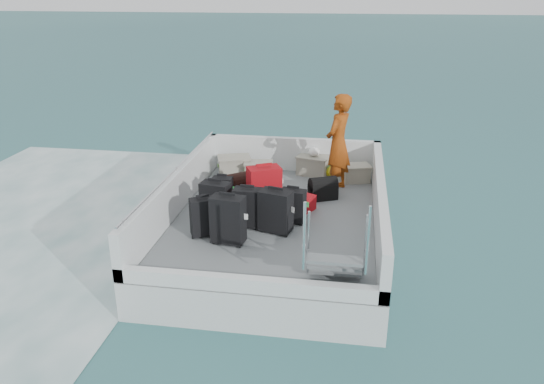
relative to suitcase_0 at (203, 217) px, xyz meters
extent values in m
plane|color=#15424B|center=(0.99, 0.94, -0.93)|extent=(160.00, 160.00, 0.00)
plane|color=white|center=(-3.81, 0.94, -0.93)|extent=(10.00, 10.00, 0.00)
cube|color=silver|center=(0.99, 0.94, -0.63)|extent=(3.60, 5.00, 0.60)
cube|color=slate|center=(0.99, 0.94, -0.32)|extent=(3.30, 4.70, 0.02)
cube|color=silver|center=(-0.74, 0.94, 0.04)|extent=(0.14, 5.00, 0.70)
cube|color=silver|center=(2.72, 0.94, 0.04)|extent=(0.14, 5.00, 0.70)
cube|color=silver|center=(0.99, 3.37, 0.04)|extent=(3.60, 0.14, 0.70)
cube|color=silver|center=(0.99, -1.49, -0.21)|extent=(3.60, 0.14, 0.20)
cylinder|color=silver|center=(-0.74, 0.94, 0.44)|extent=(0.04, 4.80, 0.04)
cube|color=black|center=(0.00, 0.00, 0.00)|extent=(0.46, 0.39, 0.62)
cube|color=black|center=(0.07, 0.50, 0.04)|extent=(0.51, 0.35, 0.70)
cube|color=black|center=(-0.01, 1.26, -0.05)|extent=(0.36, 0.22, 0.52)
cube|color=black|center=(0.44, -0.18, 0.07)|extent=(0.53, 0.35, 0.75)
cube|color=black|center=(0.62, 0.42, 0.02)|extent=(0.46, 0.29, 0.66)
cube|color=#A60C14|center=(0.75, 1.21, 0.07)|extent=(0.65, 0.55, 0.77)
cube|color=black|center=(1.09, 0.32, 0.04)|extent=(0.56, 0.42, 0.69)
cube|color=black|center=(1.31, 0.72, -0.03)|extent=(0.44, 0.30, 0.57)
cube|color=#A60C14|center=(1.26, 1.29, -0.18)|extent=(0.79, 0.69, 0.26)
cube|color=gray|center=(-0.16, 2.83, -0.12)|extent=(0.72, 0.59, 0.37)
cube|color=gray|center=(0.37, 2.73, -0.15)|extent=(0.56, 0.42, 0.32)
cube|color=gray|center=(1.46, 3.14, -0.12)|extent=(0.71, 0.58, 0.37)
cube|color=gray|center=(2.33, 2.87, -0.16)|extent=(0.60, 0.50, 0.31)
ellipsoid|color=yellow|center=(1.82, 3.07, -0.20)|extent=(0.28, 0.26, 0.22)
ellipsoid|color=white|center=(1.46, 3.14, 0.15)|extent=(0.24, 0.24, 0.18)
imported|color=#C95212|center=(1.96, 2.35, 0.62)|extent=(0.66, 0.80, 1.85)
camera|label=1|loc=(2.23, -7.26, 3.38)|focal=35.00mm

